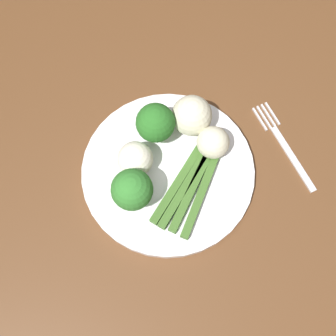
# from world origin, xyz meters

# --- Properties ---
(ground_plane) EXTENTS (6.00, 6.00, 0.02)m
(ground_plane) POSITION_xyz_m (0.00, 0.00, -0.01)
(ground_plane) COLOR tan
(dining_table) EXTENTS (1.14, 0.97, 0.75)m
(dining_table) POSITION_xyz_m (0.00, 0.00, 0.64)
(dining_table) COLOR brown
(dining_table) RESTS_ON ground_plane
(plate) EXTENTS (0.26, 0.26, 0.01)m
(plate) POSITION_xyz_m (-0.04, 0.04, 0.76)
(plate) COLOR white
(plate) RESTS_ON dining_table
(asparagus_bundle) EXTENTS (0.14, 0.13, 0.01)m
(asparagus_bundle) POSITION_xyz_m (-0.02, 0.00, 0.77)
(asparagus_bundle) COLOR #3D6626
(asparagus_bundle) RESTS_ON plate
(broccoli_right) EXTENTS (0.06, 0.06, 0.07)m
(broccoli_right) POSITION_xyz_m (-0.10, 0.02, 0.81)
(broccoli_right) COLOR #609E3D
(broccoli_right) RESTS_ON plate
(broccoli_outer_edge) EXTENTS (0.06, 0.06, 0.07)m
(broccoli_outer_edge) POSITION_xyz_m (-0.03, 0.10, 0.81)
(broccoli_outer_edge) COLOR #568E33
(broccoli_outer_edge) RESTS_ON plate
(cauliflower_mid) EXTENTS (0.05, 0.05, 0.05)m
(cauliflower_mid) POSITION_xyz_m (0.04, 0.05, 0.79)
(cauliflower_mid) COLOR beige
(cauliflower_mid) RESTS_ON plate
(cauliflower_edge) EXTENTS (0.05, 0.05, 0.05)m
(cauliflower_edge) POSITION_xyz_m (-0.08, 0.07, 0.80)
(cauliflower_edge) COLOR white
(cauliflower_edge) RESTS_ON plate
(cauliflower_back_right) EXTENTS (0.06, 0.06, 0.06)m
(cauliflower_back_right) POSITION_xyz_m (0.02, 0.10, 0.80)
(cauliflower_back_right) COLOR beige
(cauliflower_back_right) RESTS_ON plate
(fork) EXTENTS (0.03, 0.17, 0.00)m
(fork) POSITION_xyz_m (0.15, 0.02, 0.76)
(fork) COLOR silver
(fork) RESTS_ON dining_table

